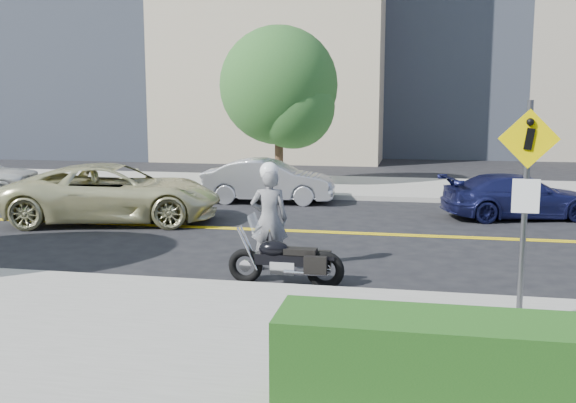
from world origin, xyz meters
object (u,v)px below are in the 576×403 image
at_px(motorcycle, 286,250).
at_px(pedestrian_sign, 526,191).
at_px(parked_car_silver, 268,181).
at_px(parked_car_blue, 519,196).
at_px(suv, 115,193).
at_px(motorcyclist, 269,216).

bearing_deg(motorcycle, pedestrian_sign, -25.59).
distance_m(parked_car_silver, parked_car_blue, 7.17).
height_order(suv, parked_car_blue, suv).
bearing_deg(motorcyclist, motorcycle, 107.92).
xyz_separation_m(motorcyclist, parked_car_blue, (5.29, 6.40, -0.42)).
height_order(motorcyclist, parked_car_silver, motorcyclist).
xyz_separation_m(pedestrian_sign, parked_car_silver, (-5.82, 10.45, -1.31)).
distance_m(motorcyclist, parked_car_blue, 8.31).
distance_m(suv, parked_car_blue, 10.50).
bearing_deg(motorcycle, suv, 139.94).
xyz_separation_m(pedestrian_sign, suv, (-8.98, 6.63, -1.22)).
distance_m(pedestrian_sign, parked_car_blue, 9.30).
bearing_deg(motorcyclist, suv, -49.60).
relative_size(motorcyclist, parked_car_blue, 0.50).
height_order(suv, parked_car_silver, suv).
bearing_deg(pedestrian_sign, motorcycle, 152.89).
bearing_deg(parked_car_blue, motorcycle, 130.83).
xyz_separation_m(motorcycle, parked_car_silver, (-2.24, 8.62, 0.05)).
bearing_deg(pedestrian_sign, suv, 143.59).
distance_m(motorcyclist, suv, 6.29).
bearing_deg(suv, motorcyclist, -141.42).
xyz_separation_m(motorcyclist, parked_car_silver, (-1.76, 7.74, -0.35)).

